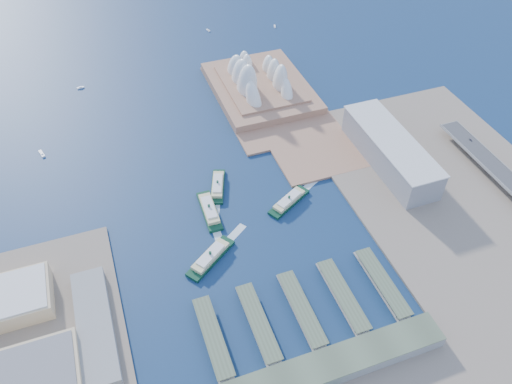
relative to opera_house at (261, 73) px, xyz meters
name	(u,v)px	position (x,y,z in m)	size (l,w,h in m)	color
ground	(259,256)	(-105.00, -280.00, -32.00)	(3000.00, 3000.00, 0.00)	#0E1E42
east_land	(487,229)	(135.00, -330.00, -30.50)	(240.00, 500.00, 3.00)	gray
peninsula	(267,98)	(2.50, -20.00, -30.50)	(135.00, 220.00, 3.00)	#A07257
opera_house	(261,73)	(0.00, 0.00, 0.00)	(134.00, 180.00, 58.00)	white
toaster_building	(390,151)	(90.00, -200.00, -11.50)	(45.00, 155.00, 35.00)	gray
ferry_wharves	(301,310)	(-91.00, -355.00, -27.35)	(184.00, 90.00, 9.30)	#4F5C46
terminal_building	(332,366)	(-90.00, -415.00, -23.00)	(200.00, 28.00, 12.00)	gray
ferry_a	(209,209)	(-135.25, -204.31, -26.24)	(15.51, 60.94, 11.52)	#0E3823
ferry_b	(218,184)	(-115.26, -170.09, -26.71)	(14.25, 55.96, 10.58)	#0E3823
ferry_c	(210,256)	(-152.06, -267.62, -26.24)	(15.51, 60.94, 11.52)	#0E3823
ferry_d	(289,200)	(-47.65, -221.07, -26.58)	(14.58, 57.30, 10.83)	#0E3823
boat_a	(42,153)	(-303.79, -38.38, -30.56)	(3.73, 14.92, 2.88)	white
boat_b	(80,87)	(-243.28, 98.62, -30.67)	(3.44, 9.84, 2.66)	white
boat_c	(275,26)	(94.03, 183.21, -30.85)	(2.98, 10.22, 2.30)	white
boat_e	(208,30)	(-19.11, 208.10, -30.81)	(3.08, 9.69, 2.38)	white
car_c	(471,140)	(199.00, -210.13, -16.48)	(1.89, 4.64, 1.35)	slate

